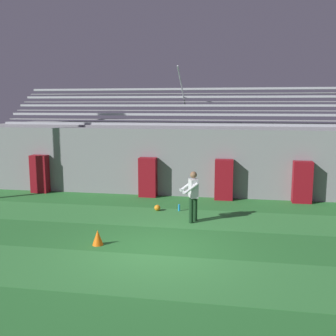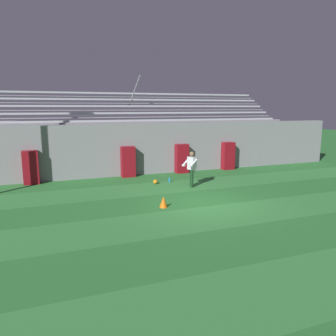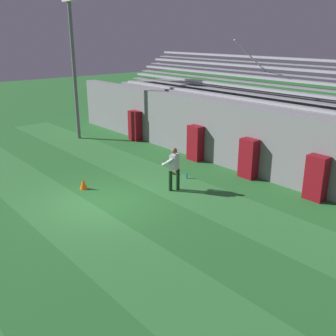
# 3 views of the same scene
# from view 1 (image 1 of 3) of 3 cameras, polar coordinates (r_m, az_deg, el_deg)

# --- Properties ---
(ground_plane) EXTENTS (80.00, 80.00, 0.00)m
(ground_plane) POSITION_cam_1_polar(r_m,az_deg,el_deg) (10.56, -1.63, -11.85)
(ground_plane) COLOR #286B2D
(turf_stripe_mid) EXTENTS (28.00, 2.26, 0.01)m
(turf_stripe_mid) POSITION_cam_1_polar(r_m,az_deg,el_deg) (9.22, -3.49, -15.05)
(turf_stripe_mid) COLOR #337A38
(turf_stripe_mid) RESTS_ON ground
(turf_stripe_far) EXTENTS (28.00, 2.26, 0.01)m
(turf_stripe_far) POSITION_cam_1_polar(r_m,az_deg,el_deg) (13.40, 0.94, -7.22)
(turf_stripe_far) COLOR #337A38
(turf_stripe_far) RESTS_ON ground
(back_wall) EXTENTS (24.00, 0.60, 2.80)m
(back_wall) POSITION_cam_1_polar(r_m,az_deg,el_deg) (16.45, 2.78, 0.83)
(back_wall) COLOR gray
(back_wall) RESTS_ON ground
(padding_pillar_gate_left) EXTENTS (0.72, 0.44, 1.63)m
(padding_pillar_gate_left) POSITION_cam_1_polar(r_m,az_deg,el_deg) (16.27, -2.94, -1.35)
(padding_pillar_gate_left) COLOR maroon
(padding_pillar_gate_left) RESTS_ON ground
(padding_pillar_gate_right) EXTENTS (0.72, 0.44, 1.63)m
(padding_pillar_gate_right) POSITION_cam_1_polar(r_m,az_deg,el_deg) (15.89, 8.12, -1.69)
(padding_pillar_gate_right) COLOR maroon
(padding_pillar_gate_right) RESTS_ON ground
(padding_pillar_far_left) EXTENTS (0.72, 0.44, 1.63)m
(padding_pillar_far_left) POSITION_cam_1_polar(r_m,az_deg,el_deg) (17.93, -18.11, -0.81)
(padding_pillar_far_left) COLOR maroon
(padding_pillar_far_left) RESTS_ON ground
(padding_pillar_far_right) EXTENTS (0.72, 0.44, 1.63)m
(padding_pillar_far_right) POSITION_cam_1_polar(r_m,az_deg,el_deg) (16.11, 18.91, -1.95)
(padding_pillar_far_right) COLOR maroon
(padding_pillar_far_right) RESTS_ON ground
(bleacher_stand) EXTENTS (18.00, 4.05, 5.43)m
(bleacher_stand) POSITION_cam_1_polar(r_m,az_deg,el_deg) (18.74, 3.64, 2.17)
(bleacher_stand) COLOR gray
(bleacher_stand) RESTS_ON ground
(goalkeeper) EXTENTS (0.66, 0.71, 1.67)m
(goalkeeper) POSITION_cam_1_polar(r_m,az_deg,el_deg) (12.73, 3.62, -3.69)
(goalkeeper) COLOR #143319
(goalkeeper) RESTS_ON ground
(soccer_ball) EXTENTS (0.22, 0.22, 0.22)m
(soccer_ball) POSITION_cam_1_polar(r_m,az_deg,el_deg) (14.23, -1.56, -5.79)
(soccer_ball) COLOR orange
(soccer_ball) RESTS_ON ground
(traffic_cone) EXTENTS (0.30, 0.30, 0.42)m
(traffic_cone) POSITION_cam_1_polar(r_m,az_deg,el_deg) (11.03, -10.17, -9.89)
(traffic_cone) COLOR orange
(traffic_cone) RESTS_ON ground
(water_bottle) EXTENTS (0.07, 0.07, 0.24)m
(water_bottle) POSITION_cam_1_polar(r_m,az_deg,el_deg) (14.21, 1.62, -5.78)
(water_bottle) COLOR #1E8CD8
(water_bottle) RESTS_ON ground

